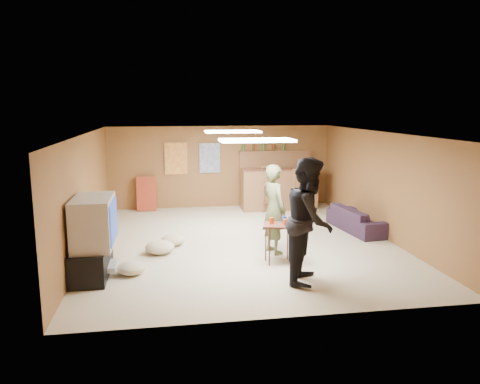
{
  "coord_description": "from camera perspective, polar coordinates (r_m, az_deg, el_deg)",
  "views": [
    {
      "loc": [
        -1.5,
        -9.04,
        2.72
      ],
      "look_at": [
        0.0,
        0.2,
        1.0
      ],
      "focal_mm": 35.0,
      "sensor_mm": 36.0,
      "label": 1
    }
  ],
  "objects": [
    {
      "name": "bar_shelf",
      "position": [
        12.85,
        4.34,
        4.93
      ],
      "size": [
        2.0,
        0.18,
        0.05
      ],
      "primitive_type": "cube",
      "color": "brown",
      "rests_on": "bar_backing"
    },
    {
      "name": "ceiling_panel_front",
      "position": [
        7.7,
        2.04,
        6.32
      ],
      "size": [
        1.2,
        0.6,
        0.04
      ],
      "primitive_type": "cube",
      "color": "white",
      "rests_on": "ceiling"
    },
    {
      "name": "cushion_near_tv",
      "position": [
        8.94,
        -9.75,
        -6.64
      ],
      "size": [
        0.62,
        0.62,
        0.24
      ],
      "primitive_type": "ellipsoid",
      "rotation": [
        0.0,
        0.0,
        -0.16
      ],
      "color": "tan",
      "rests_on": "ground"
    },
    {
      "name": "bar_stool_right",
      "position": [
        11.73,
        7.26,
        -0.19
      ],
      "size": [
        0.47,
        0.47,
        1.16
      ],
      "primitive_type": null,
      "rotation": [
        0.0,
        0.0,
        0.35
      ],
      "color": "brown",
      "rests_on": "ground"
    },
    {
      "name": "wall_front",
      "position": [
        5.96,
        5.73,
        -5.39
      ],
      "size": [
        6.0,
        0.02,
        2.2
      ],
      "primitive_type": "cube",
      "color": "brown",
      "rests_on": "ground"
    },
    {
      "name": "cushion_mid",
      "position": [
        9.42,
        -8.2,
        -5.81
      ],
      "size": [
        0.59,
        0.59,
        0.21
      ],
      "primitive_type": "ellipsoid",
      "rotation": [
        0.0,
        0.0,
        0.33
      ],
      "color": "tan",
      "rests_on": "ground"
    },
    {
      "name": "wall_left",
      "position": [
        9.3,
        -18.35,
        -0.15
      ],
      "size": [
        0.02,
        7.0,
        2.2
      ],
      "primitive_type": "cube",
      "color": "brown",
      "rests_on": "ground"
    },
    {
      "name": "cup_red_far",
      "position": [
        8.14,
        5.52,
        -3.65
      ],
      "size": [
        0.08,
        0.08,
        0.1
      ],
      "primitive_type": "cylinder",
      "rotation": [
        0.0,
        0.0,
        0.06
      ],
      "color": "red",
      "rests_on": "tray_table"
    },
    {
      "name": "bar_backing",
      "position": [
        12.9,
        4.3,
        3.61
      ],
      "size": [
        2.0,
        0.14,
        0.6
      ],
      "primitive_type": "cube",
      "color": "brown",
      "rests_on": "bar_counter"
    },
    {
      "name": "folding_chair_stack",
      "position": [
        12.55,
        -11.35,
        -0.21
      ],
      "size": [
        0.5,
        0.26,
        0.91
      ],
      "primitive_type": "cube",
      "rotation": [
        -0.14,
        0.0,
        0.0
      ],
      "color": "#A6361E",
      "rests_on": "ground"
    },
    {
      "name": "sofa",
      "position": [
        10.69,
        14.2,
        -3.22
      ],
      "size": [
        0.89,
        1.84,
        0.52
      ],
      "primitive_type": "imported",
      "rotation": [
        0.0,
        0.0,
        1.68
      ],
      "color": "black",
      "rests_on": "ground"
    },
    {
      "name": "wall_back",
      "position": [
        12.73,
        -2.38,
        3.09
      ],
      "size": [
        6.0,
        0.02,
        2.2
      ],
      "primitive_type": "cube",
      "color": "brown",
      "rests_on": "ground"
    },
    {
      "name": "tv_stand",
      "position": [
        8.03,
        -17.68,
        -8.01
      ],
      "size": [
        0.55,
        1.3,
        0.5
      ],
      "primitive_type": "cube",
      "color": "black",
      "rests_on": "ground"
    },
    {
      "name": "ground",
      "position": [
        9.56,
        0.19,
        -6.12
      ],
      "size": [
        7.0,
        7.0,
        0.0
      ],
      "primitive_type": "plane",
      "color": "#BCAF8F",
      "rests_on": "ground"
    },
    {
      "name": "cup_blue",
      "position": [
        8.28,
        5.41,
        -3.35
      ],
      "size": [
        0.09,
        0.09,
        0.12
      ],
      "primitive_type": "cylinder",
      "rotation": [
        0.0,
        0.0,
        -0.13
      ],
      "color": "#16339D",
      "rests_on": "tray_table"
    },
    {
      "name": "ceiling",
      "position": [
        9.18,
        0.2,
        7.17
      ],
      "size": [
        6.0,
        7.0,
        0.02
      ],
      "primitive_type": "cube",
      "color": "silver",
      "rests_on": "ground"
    },
    {
      "name": "person_olive",
      "position": [
        8.72,
        4.19,
        -2.08
      ],
      "size": [
        0.58,
        0.71,
        1.68
      ],
      "primitive_type": "imported",
      "rotation": [
        0.0,
        0.0,
        1.91
      ],
      "color": "#4E5632",
      "rests_on": "ground"
    },
    {
      "name": "tv_body",
      "position": [
        7.84,
        -17.43,
        -3.49
      ],
      "size": [
        0.6,
        1.1,
        0.8
      ],
      "primitive_type": "cube",
      "color": "#B2B2B7",
      "rests_on": "tv_stand"
    },
    {
      "name": "wall_right",
      "position": [
        10.22,
        17.03,
        0.84
      ],
      "size": [
        0.02,
        7.0,
        2.2
      ],
      "primitive_type": "cube",
      "color": "brown",
      "rests_on": "ground"
    },
    {
      "name": "poster_left",
      "position": [
        12.58,
        -7.82,
        4.06
      ],
      "size": [
        0.6,
        0.03,
        0.85
      ],
      "primitive_type": "cube",
      "color": "#BF3F26",
      "rests_on": "wall_back"
    },
    {
      "name": "tray_table",
      "position": [
        8.27,
        4.75,
        -6.28
      ],
      "size": [
        0.62,
        0.54,
        0.7
      ],
      "primitive_type": "cube",
      "rotation": [
        0.0,
        0.0,
        -0.23
      ],
      "color": "#421F15",
      "rests_on": "ground"
    },
    {
      "name": "dvd_box",
      "position": [
        8.03,
        -16.07,
        -8.68
      ],
      "size": [
        0.35,
        0.5,
        0.08
      ],
      "primitive_type": "cube",
      "color": "#B2B2B7",
      "rests_on": "tv_stand"
    },
    {
      "name": "bar_counter",
      "position": [
        12.55,
        4.76,
        0.41
      ],
      "size": [
        2.0,
        0.6,
        1.1
      ],
      "primitive_type": "cube",
      "color": "brown",
      "rests_on": "ground"
    },
    {
      "name": "tv_screen",
      "position": [
        7.8,
        -15.17,
        -3.44
      ],
      "size": [
        0.02,
        0.95,
        0.65
      ],
      "primitive_type": "cube",
      "color": "navy",
      "rests_on": "tv_body"
    },
    {
      "name": "ceiling_panel_back",
      "position": [
        10.36,
        -0.89,
        7.37
      ],
      "size": [
        1.2,
        0.6,
        0.04
      ],
      "primitive_type": "cube",
      "color": "white",
      "rests_on": "ceiling"
    },
    {
      "name": "bottle_row",
      "position": [
        12.74,
        2.88,
        5.6
      ],
      "size": [
        1.2,
        0.08,
        0.26
      ],
      "primitive_type": null,
      "color": "#3F7233",
      "rests_on": "bar_shelf"
    },
    {
      "name": "poster_right",
      "position": [
        12.63,
        -3.72,
        4.16
      ],
      "size": [
        0.55,
        0.03,
        0.8
      ],
      "primitive_type": "cube",
      "color": "#334C99",
      "rests_on": "wall_back"
    },
    {
      "name": "cushion_far",
      "position": [
        7.97,
        -13.11,
        -9.03
      ],
      "size": [
        0.49,
        0.49,
        0.21
      ],
      "primitive_type": "ellipsoid",
      "rotation": [
        0.0,
        0.0,
        0.07
      ],
      "color": "tan",
      "rests_on": "ground"
    },
    {
      "name": "bar_lip",
      "position": [
        12.22,
        5.08,
        2.75
      ],
      "size": [
        2.1,
        0.12,
        0.05
      ],
      "primitive_type": "cube",
      "color": "#421F15",
      "rests_on": "bar_counter"
    },
    {
      "name": "person_black",
      "position": [
        7.33,
        8.47,
        -3.41
      ],
      "size": [
        1.07,
        1.17,
        1.96
      ],
      "primitive_type": "imported",
      "rotation": [
        0.0,
        0.0,
        1.15
      ],
      "color": "black",
      "rests_on": "ground"
    },
    {
      "name": "cup_red_near",
      "position": [
        8.18,
        3.86,
        -3.51
      ],
      "size": [
        0.11,
        0.11,
        0.11
      ],
      "primitive_type": "cylinder",
      "rotation": [
        0.0,
        0.0,
        -0.38
      ],
      "color": "red",
      "rests_on": "tray_table"
    },
    {
      "name": "bar_stool_left",
      "position": [
        12.21,
        3.36,
        0.72
      ],
      "size": [
        0.53,
        0.53,
        1.34
      ],
      "primitive_type": null,
      "rotation": [
        0.0,
        0.0,
        -0.3
      ],
      "color": "brown",
      "rests_on": "ground"
    }
  ]
}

